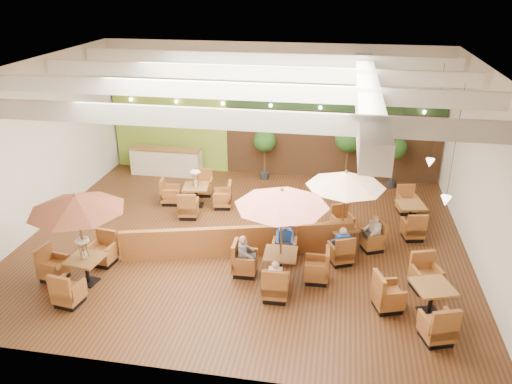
% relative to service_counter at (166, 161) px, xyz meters
% --- Properties ---
extents(room, '(14.04, 14.00, 5.52)m').
position_rel_service_counter_xyz_m(room, '(4.65, -3.88, 3.05)').
color(room, '#381E0F').
rests_on(room, ground).
extents(service_counter, '(3.00, 0.75, 1.18)m').
position_rel_service_counter_xyz_m(service_counter, '(0.00, 0.00, 0.00)').
color(service_counter, beige).
rests_on(service_counter, ground).
extents(booth_divider, '(6.89, 2.01, 0.98)m').
position_rel_service_counter_xyz_m(booth_divider, '(4.42, -6.11, -0.09)').
color(booth_divider, brown).
rests_on(booth_divider, ground).
extents(table_0, '(2.66, 2.76, 2.76)m').
position_rel_service_counter_xyz_m(table_0, '(0.49, -8.28, 1.38)').
color(table_0, brown).
rests_on(table_0, ground).
extents(table_1, '(2.73, 2.73, 2.79)m').
position_rel_service_counter_xyz_m(table_1, '(5.83, -7.10, 1.30)').
color(table_1, brown).
rests_on(table_1, ground).
extents(table_2, '(2.74, 2.74, 2.62)m').
position_rel_service_counter_xyz_m(table_2, '(7.51, -5.07, 1.20)').
color(table_2, brown).
rests_on(table_2, ground).
extents(table_3, '(2.75, 2.75, 1.57)m').
position_rel_service_counter_xyz_m(table_3, '(2.15, -2.86, -0.15)').
color(table_3, brown).
rests_on(table_3, ground).
extents(table_4, '(2.09, 2.98, 1.05)m').
position_rel_service_counter_xyz_m(table_4, '(9.49, -8.07, -0.19)').
color(table_4, brown).
rests_on(table_4, ground).
extents(table_5, '(1.05, 2.75, 0.99)m').
position_rel_service_counter_xyz_m(table_5, '(9.80, -3.12, -0.21)').
color(table_5, brown).
rests_on(table_5, ground).
extents(topiary_0, '(0.91, 0.91, 2.12)m').
position_rel_service_counter_xyz_m(topiary_0, '(4.23, 0.20, 1.00)').
color(topiary_0, black).
rests_on(topiary_0, ground).
extents(topiary_1, '(1.05, 1.05, 2.45)m').
position_rel_service_counter_xyz_m(topiary_1, '(7.60, 0.20, 1.24)').
color(topiary_1, black).
rests_on(topiary_1, ground).
extents(topiary_2, '(0.93, 0.93, 2.16)m').
position_rel_service_counter_xyz_m(topiary_2, '(9.41, 0.20, 1.03)').
color(topiary_2, black).
rests_on(topiary_2, ground).
extents(diner_0, '(0.36, 0.29, 0.73)m').
position_rel_service_counter_xyz_m(diner_0, '(5.83, -8.13, 0.15)').
color(diner_0, silver).
rests_on(diner_0, ground).
extents(diner_1, '(0.39, 0.33, 0.77)m').
position_rel_service_counter_xyz_m(diner_1, '(5.83, -6.08, 0.16)').
color(diner_1, '#2750AC').
rests_on(diner_1, ground).
extents(diner_2, '(0.34, 0.40, 0.78)m').
position_rel_service_counter_xyz_m(diner_2, '(4.81, -7.10, 0.17)').
color(diner_2, slate).
rests_on(diner_2, ground).
extents(diner_3, '(0.42, 0.39, 0.76)m').
position_rel_service_counter_xyz_m(diner_3, '(7.51, -6.02, 0.16)').
color(diner_3, '#2750AC').
rests_on(diner_3, ground).
extents(diner_4, '(0.40, 0.41, 0.73)m').
position_rel_service_counter_xyz_m(diner_4, '(8.47, -5.07, 0.15)').
color(diner_4, silver).
rests_on(diner_4, ground).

